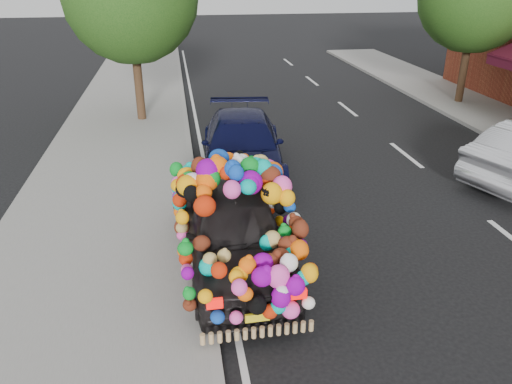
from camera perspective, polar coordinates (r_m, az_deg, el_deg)
ground at (r=9.08m, az=9.22°, el=-7.87°), size 100.00×100.00×0.00m
sidewalk at (r=8.81m, az=-18.83°, el=-9.64°), size 4.00×60.00×0.12m
kerb at (r=8.65m, az=-5.90°, el=-8.91°), size 0.15×60.00×0.13m
plush_art_car at (r=8.38m, az=-2.54°, el=-2.16°), size 2.13×4.40×2.07m
navy_sedan at (r=12.53m, az=-1.60°, el=5.32°), size 2.48×5.04×1.41m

